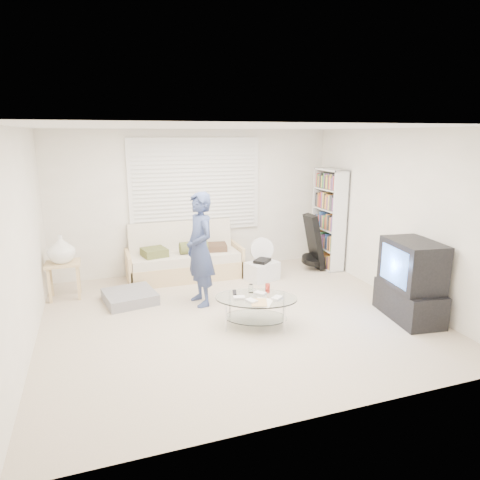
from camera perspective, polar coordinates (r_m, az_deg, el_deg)
name	(u,v)px	position (r m, az deg, el deg)	size (l,w,h in m)	color
ground	(236,317)	(5.91, -0.57, -10.19)	(5.00, 5.00, 0.00)	#B4A38C
room_shell	(224,193)	(5.90, -2.08, 6.27)	(5.02, 4.52, 2.51)	silver
window_blinds	(196,185)	(7.57, -5.91, 7.29)	(2.32, 0.08, 1.62)	silver
futon_sofa	(184,260)	(7.43, -7.43, -2.64)	(1.93, 0.78, 0.95)	tan
grey_floor_pillow	(130,297)	(6.58, -14.48, -7.34)	(0.70, 0.70, 0.16)	slate
side_table	(61,252)	(6.85, -22.71, -1.44)	(0.49, 0.40, 0.98)	tan
bookshelf	(329,219)	(7.97, 11.73, 2.74)	(0.29, 0.76, 1.82)	white
guitar_case	(314,246)	(7.85, 9.80, -0.77)	(0.39, 0.38, 1.01)	black
floor_fan	(261,253)	(7.45, 2.80, -1.79)	(0.42, 0.28, 0.69)	white
storage_bin	(262,270)	(7.28, 2.96, -4.08)	(0.61, 0.51, 0.36)	white
tv_unit	(411,281)	(6.14, 21.82, -5.13)	(0.65, 1.04, 1.07)	black
coffee_table	(256,303)	(5.53, 2.17, -8.36)	(1.23, 1.04, 0.51)	silver
standing_person	(200,249)	(6.11, -5.35, -1.25)	(0.60, 0.39, 1.64)	#314D6C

